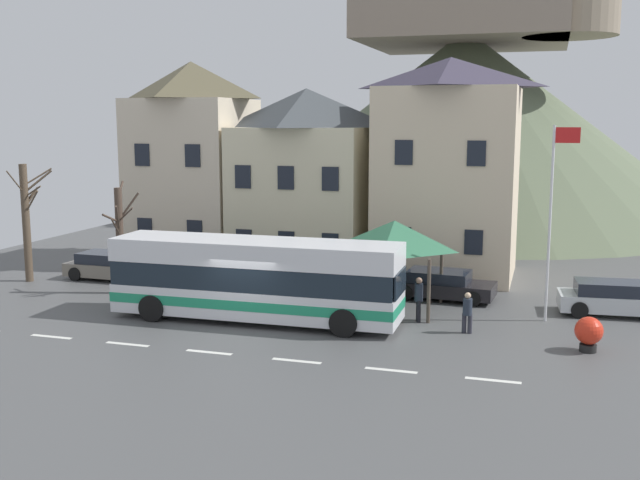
{
  "coord_description": "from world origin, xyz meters",
  "views": [
    {
      "loc": [
        10.31,
        -23.99,
        7.45
      ],
      "look_at": [
        1.59,
        4.38,
        2.67
      ],
      "focal_mm": 42.1,
      "sensor_mm": 36.0,
      "label": 1
    }
  ],
  "objects_px": {
    "pedestrian_00": "(467,311)",
    "public_bench": "(368,283)",
    "harbour_buoy": "(589,332)",
    "flagpole": "(553,210)",
    "hilltop_castle": "(465,113)",
    "townhouse_00": "(193,163)",
    "bus_shelter": "(394,236)",
    "bare_tree_00": "(27,221)",
    "parked_car_02": "(442,285)",
    "parked_car_00": "(612,298)",
    "townhouse_01": "(307,179)",
    "parked_car_03": "(215,269)",
    "bare_tree_02": "(120,238)",
    "townhouse_02": "(448,168)",
    "parked_car_01": "(110,266)",
    "pedestrian_01": "(419,297)",
    "transit_bus": "(256,280)"
  },
  "relations": [
    {
      "from": "pedestrian_00",
      "to": "public_bench",
      "type": "relative_size",
      "value": 0.85
    },
    {
      "from": "pedestrian_01",
      "to": "harbour_buoy",
      "type": "bearing_deg",
      "value": -18.88
    },
    {
      "from": "harbour_buoy",
      "to": "flagpole",
      "type": "bearing_deg",
      "value": 110.09
    },
    {
      "from": "townhouse_00",
      "to": "pedestrian_00",
      "type": "xyz_separation_m",
      "value": [
        15.38,
        -9.74,
        -4.4
      ]
    },
    {
      "from": "parked_car_03",
      "to": "bare_tree_00",
      "type": "distance_m",
      "value": 8.96
    },
    {
      "from": "parked_car_03",
      "to": "townhouse_02",
      "type": "bearing_deg",
      "value": 29.7
    },
    {
      "from": "townhouse_00",
      "to": "transit_bus",
      "type": "relative_size",
      "value": 0.95
    },
    {
      "from": "bus_shelter",
      "to": "bare_tree_00",
      "type": "xyz_separation_m",
      "value": [
        -17.25,
        0.16,
        -0.1
      ]
    },
    {
      "from": "parked_car_00",
      "to": "parked_car_02",
      "type": "bearing_deg",
      "value": 168.49
    },
    {
      "from": "townhouse_00",
      "to": "pedestrian_01",
      "type": "distance_m",
      "value": 16.64
    },
    {
      "from": "parked_car_01",
      "to": "parked_car_03",
      "type": "xyz_separation_m",
      "value": [
        5.05,
        0.88,
        -0.01
      ]
    },
    {
      "from": "townhouse_02",
      "to": "harbour_buoy",
      "type": "relative_size",
      "value": 8.93
    },
    {
      "from": "pedestrian_00",
      "to": "public_bench",
      "type": "distance_m",
      "value": 6.71
    },
    {
      "from": "pedestrian_01",
      "to": "parked_car_01",
      "type": "bearing_deg",
      "value": 167.94
    },
    {
      "from": "parked_car_00",
      "to": "parked_car_01",
      "type": "bearing_deg",
      "value": 174.59
    },
    {
      "from": "flagpole",
      "to": "harbour_buoy",
      "type": "distance_m",
      "value": 5.15
    },
    {
      "from": "townhouse_01",
      "to": "harbour_buoy",
      "type": "distance_m",
      "value": 17.69
    },
    {
      "from": "hilltop_castle",
      "to": "bare_tree_02",
      "type": "bearing_deg",
      "value": -109.84
    },
    {
      "from": "townhouse_01",
      "to": "bare_tree_00",
      "type": "height_order",
      "value": "townhouse_01"
    },
    {
      "from": "townhouse_02",
      "to": "flagpole",
      "type": "relative_size",
      "value": 1.42
    },
    {
      "from": "parked_car_03",
      "to": "harbour_buoy",
      "type": "distance_m",
      "value": 17.21
    },
    {
      "from": "townhouse_00",
      "to": "hilltop_castle",
      "type": "relative_size",
      "value": 0.28
    },
    {
      "from": "parked_car_01",
      "to": "harbour_buoy",
      "type": "relative_size",
      "value": 3.57
    },
    {
      "from": "bare_tree_00",
      "to": "parked_car_02",
      "type": "bearing_deg",
      "value": 6.62
    },
    {
      "from": "bare_tree_00",
      "to": "bus_shelter",
      "type": "bearing_deg",
      "value": -0.52
    },
    {
      "from": "townhouse_00",
      "to": "bus_shelter",
      "type": "height_order",
      "value": "townhouse_00"
    },
    {
      "from": "pedestrian_01",
      "to": "flagpole",
      "type": "height_order",
      "value": "flagpole"
    },
    {
      "from": "hilltop_castle",
      "to": "bus_shelter",
      "type": "relative_size",
      "value": 10.31
    },
    {
      "from": "harbour_buoy",
      "to": "bare_tree_00",
      "type": "xyz_separation_m",
      "value": [
        -24.41,
        3.76,
        2.2
      ]
    },
    {
      "from": "pedestrian_01",
      "to": "public_bench",
      "type": "xyz_separation_m",
      "value": [
        -2.81,
        3.77,
        -0.45
      ]
    },
    {
      "from": "townhouse_01",
      "to": "parked_car_03",
      "type": "relative_size",
      "value": 1.95
    },
    {
      "from": "transit_bus",
      "to": "parked_car_00",
      "type": "bearing_deg",
      "value": 19.75
    },
    {
      "from": "parked_car_01",
      "to": "parked_car_02",
      "type": "height_order",
      "value": "parked_car_01"
    },
    {
      "from": "bus_shelter",
      "to": "flagpole",
      "type": "relative_size",
      "value": 0.5
    },
    {
      "from": "parked_car_03",
      "to": "pedestrian_01",
      "type": "distance_m",
      "value": 10.99
    },
    {
      "from": "bare_tree_00",
      "to": "bare_tree_02",
      "type": "height_order",
      "value": "bare_tree_00"
    },
    {
      "from": "pedestrian_01",
      "to": "public_bench",
      "type": "height_order",
      "value": "pedestrian_01"
    },
    {
      "from": "parked_car_00",
      "to": "public_bench",
      "type": "height_order",
      "value": "parked_car_00"
    },
    {
      "from": "townhouse_00",
      "to": "bare_tree_00",
      "type": "relative_size",
      "value": 1.91
    },
    {
      "from": "parked_car_02",
      "to": "harbour_buoy",
      "type": "bearing_deg",
      "value": -42.56
    },
    {
      "from": "parked_car_02",
      "to": "hilltop_castle",
      "type": "bearing_deg",
      "value": 99.03
    },
    {
      "from": "hilltop_castle",
      "to": "townhouse_00",
      "type": "bearing_deg",
      "value": -116.76
    },
    {
      "from": "bus_shelter",
      "to": "pedestrian_00",
      "type": "relative_size",
      "value": 2.46
    },
    {
      "from": "parked_car_03",
      "to": "transit_bus",
      "type": "bearing_deg",
      "value": -49.14
    },
    {
      "from": "transit_bus",
      "to": "flagpole",
      "type": "relative_size",
      "value": 1.51
    },
    {
      "from": "townhouse_00",
      "to": "townhouse_02",
      "type": "height_order",
      "value": "townhouse_00"
    },
    {
      "from": "parked_car_00",
      "to": "pedestrian_00",
      "type": "bearing_deg",
      "value": -145.7
    },
    {
      "from": "pedestrian_00",
      "to": "townhouse_02",
      "type": "bearing_deg",
      "value": 101.91
    },
    {
      "from": "bus_shelter",
      "to": "bare_tree_00",
      "type": "height_order",
      "value": "bare_tree_00"
    },
    {
      "from": "townhouse_01",
      "to": "pedestrian_01",
      "type": "height_order",
      "value": "townhouse_01"
    }
  ]
}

